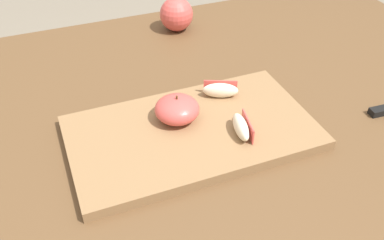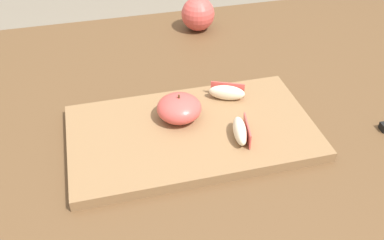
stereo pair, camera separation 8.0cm
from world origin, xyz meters
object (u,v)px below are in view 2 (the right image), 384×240
at_px(apple_half_skin_up, 179,108).
at_px(whole_apple_pink_lady, 198,14).
at_px(apple_wedge_middle, 241,131).
at_px(apple_wedge_front, 227,92).
at_px(cutting_board, 192,133).

height_order(apple_half_skin_up, whole_apple_pink_lady, whole_apple_pink_lady).
relative_size(apple_half_skin_up, whole_apple_pink_lady, 0.88).
xyz_separation_m(apple_half_skin_up, whole_apple_pink_lady, (0.14, 0.39, 0.00)).
xyz_separation_m(apple_wedge_middle, whole_apple_pink_lady, (0.05, 0.48, 0.01)).
height_order(apple_half_skin_up, apple_wedge_front, apple_half_skin_up).
relative_size(apple_half_skin_up, apple_wedge_middle, 1.13).
distance_m(apple_wedge_middle, whole_apple_pink_lady, 0.48).
bearing_deg(apple_half_skin_up, apple_wedge_front, 19.27).
height_order(cutting_board, whole_apple_pink_lady, whole_apple_pink_lady).
distance_m(cutting_board, apple_wedge_front, 0.12).
relative_size(cutting_board, apple_wedge_front, 6.05).
xyz_separation_m(cutting_board, whole_apple_pink_lady, (0.13, 0.43, 0.03)).
bearing_deg(whole_apple_pink_lady, cutting_board, -106.34).
bearing_deg(apple_wedge_middle, apple_half_skin_up, 138.04).
bearing_deg(cutting_board, apple_half_skin_up, 112.86).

